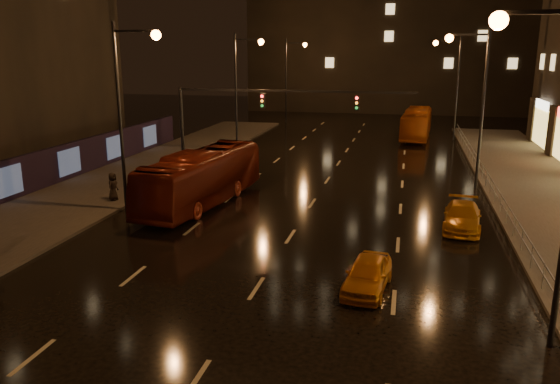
% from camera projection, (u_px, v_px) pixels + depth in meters
% --- Properties ---
extents(ground, '(140.00, 140.00, 0.00)m').
position_uv_depth(ground, '(323.00, 187.00, 35.29)').
color(ground, black).
rests_on(ground, ground).
extents(sidewalk_left, '(7.00, 70.00, 0.15)m').
position_uv_depth(sidewalk_left, '(93.00, 193.00, 33.54)').
color(sidewalk_left, '#38332D').
rests_on(sidewalk_left, ground).
extents(hoarding_left, '(0.30, 46.00, 2.50)m').
position_uv_depth(hoarding_left, '(5.00, 182.00, 31.23)').
color(hoarding_left, black).
rests_on(hoarding_left, ground).
extents(traffic_signal, '(15.31, 0.32, 6.20)m').
position_uv_depth(traffic_signal, '(247.00, 112.00, 35.22)').
color(traffic_signal, black).
rests_on(traffic_signal, ground).
extents(streetlight_right, '(2.64, 0.50, 10.00)m').
position_uv_depth(streetlight_right, '(552.00, 131.00, 14.74)').
color(streetlight_right, black).
rests_on(streetlight_right, ground).
extents(railing_right, '(0.05, 56.00, 1.00)m').
position_uv_depth(railing_right, '(496.00, 190.00, 30.93)').
color(railing_right, '#99999E').
rests_on(railing_right, sidewalk_right).
extents(bus_red, '(3.88, 11.31, 3.09)m').
position_uv_depth(bus_red, '(202.00, 177.00, 31.09)').
color(bus_red, '#5F180D').
rests_on(bus_red, ground).
extents(bus_curb, '(3.18, 10.69, 2.94)m').
position_uv_depth(bus_curb, '(417.00, 124.00, 54.90)').
color(bus_curb, '#A44510').
rests_on(bus_curb, ground).
extents(taxi_near, '(1.85, 3.77, 1.24)m').
position_uv_depth(taxi_near, '(368.00, 274.00, 19.91)').
color(taxi_near, '#BF6912').
rests_on(taxi_near, ground).
extents(taxi_far, '(2.14, 4.43, 1.24)m').
position_uv_depth(taxi_far, '(462.00, 216.00, 26.87)').
color(taxi_far, '#BC7011').
rests_on(taxi_far, ground).
extents(pedestrian_c, '(0.54, 0.81, 1.63)m').
position_uv_depth(pedestrian_c, '(113.00, 186.00, 31.43)').
color(pedestrian_c, black).
rests_on(pedestrian_c, sidewalk_left).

